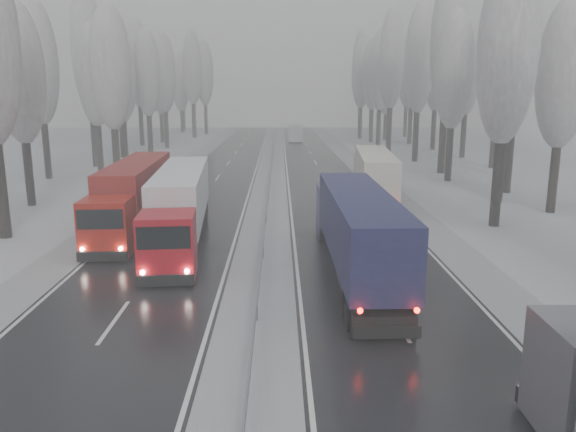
{
  "coord_description": "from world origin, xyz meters",
  "views": [
    {
      "loc": [
        0.86,
        -7.45,
        8.27
      ],
      "look_at": [
        1.3,
        20.13,
        2.2
      ],
      "focal_mm": 35.0,
      "sensor_mm": 36.0,
      "label": 1
    }
  ],
  "objects_px": {
    "truck_blue_box": "(356,225)",
    "truck_cream_box": "(374,172)",
    "truck_red_white": "(180,201)",
    "truck_red_red": "(134,191)",
    "box_truck_distant": "(295,133)"
  },
  "relations": [
    {
      "from": "truck_blue_box",
      "to": "truck_cream_box",
      "type": "relative_size",
      "value": 1.03
    },
    {
      "from": "truck_cream_box",
      "to": "truck_red_white",
      "type": "xyz_separation_m",
      "value": [
        -12.86,
        -12.22,
        0.08
      ]
    },
    {
      "from": "truck_red_red",
      "to": "box_truck_distant",
      "type": "bearing_deg",
      "value": 76.67
    },
    {
      "from": "box_truck_distant",
      "to": "truck_red_white",
      "type": "xyz_separation_m",
      "value": [
        -8.38,
        -67.08,
        0.85
      ]
    },
    {
      "from": "truck_red_red",
      "to": "truck_cream_box",
      "type": "bearing_deg",
      "value": 24.82
    },
    {
      "from": "truck_blue_box",
      "to": "box_truck_distant",
      "type": "distance_m",
      "value": 73.07
    },
    {
      "from": "truck_blue_box",
      "to": "truck_red_white",
      "type": "height_order",
      "value": "truck_blue_box"
    },
    {
      "from": "truck_blue_box",
      "to": "truck_red_red",
      "type": "distance_m",
      "value": 15.86
    },
    {
      "from": "box_truck_distant",
      "to": "truck_red_red",
      "type": "distance_m",
      "value": 64.5
    },
    {
      "from": "truck_cream_box",
      "to": "box_truck_distant",
      "type": "bearing_deg",
      "value": 99.63
    },
    {
      "from": "truck_red_white",
      "to": "truck_red_red",
      "type": "bearing_deg",
      "value": 129.11
    },
    {
      "from": "truck_blue_box",
      "to": "box_truck_distant",
      "type": "relative_size",
      "value": 2.0
    },
    {
      "from": "truck_red_white",
      "to": "truck_blue_box",
      "type": "bearing_deg",
      "value": -38.23
    },
    {
      "from": "truck_red_white",
      "to": "box_truck_distant",
      "type": "bearing_deg",
      "value": 78.21
    },
    {
      "from": "truck_cream_box",
      "to": "truck_red_red",
      "type": "bearing_deg",
      "value": -147.54
    }
  ]
}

